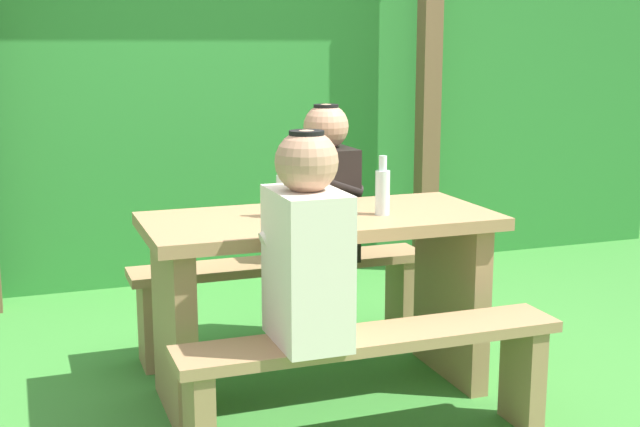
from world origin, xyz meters
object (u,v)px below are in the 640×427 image
(drinking_glass, at_px, (316,202))
(bench_near, at_px, (372,367))
(picnic_table, at_px, (320,274))
(person_black_coat, at_px, (326,187))
(bench_far, at_px, (281,286))
(bottle_right, at_px, (383,190))
(bottle_left, at_px, (285,193))
(person_white_shirt, at_px, (307,246))

(drinking_glass, bearing_deg, bench_near, -89.93)
(picnic_table, distance_m, person_black_coat, 0.64)
(bench_far, relative_size, drinking_glass, 14.55)
(person_black_coat, bearing_deg, bottle_right, -88.79)
(bench_near, height_order, bottle_right, bottle_right)
(bench_near, bearing_deg, bottle_right, 62.95)
(bench_far, relative_size, bottle_left, 5.69)
(bench_far, bearing_deg, bench_near, -90.00)
(bottle_left, height_order, bottle_right, bottle_left)
(person_white_shirt, height_order, bottle_right, person_white_shirt)
(bench_near, height_order, bottle_left, bottle_left)
(picnic_table, bearing_deg, person_black_coat, 67.31)
(bench_far, xyz_separation_m, person_white_shirt, (-0.24, -1.08, 0.46))
(picnic_table, distance_m, bottle_left, 0.37)
(bench_near, distance_m, bench_far, 1.08)
(picnic_table, distance_m, person_white_shirt, 0.64)
(bottle_right, bearing_deg, bench_far, 111.10)
(person_white_shirt, distance_m, bottle_left, 0.56)
(bottle_right, bearing_deg, person_black_coat, 91.21)
(drinking_glass, xyz_separation_m, bottle_left, (-0.14, -0.03, 0.05))
(bottle_left, bearing_deg, bottle_right, -12.60)
(drinking_glass, relative_size, bottle_right, 0.40)
(bench_near, xyz_separation_m, bench_far, (0.00, 1.08, 0.00))
(bottle_left, xyz_separation_m, bottle_right, (0.38, -0.09, 0.00))
(bench_far, bearing_deg, bottle_right, -68.90)
(bench_far, xyz_separation_m, bottle_left, (-0.14, -0.53, 0.54))
(person_black_coat, relative_size, bottle_left, 2.92)
(person_white_shirt, distance_m, drinking_glass, 0.63)
(picnic_table, bearing_deg, person_white_shirt, -114.20)
(bottle_left, bearing_deg, picnic_table, -4.01)
(bench_near, relative_size, bench_far, 1.00)
(picnic_table, xyz_separation_m, bench_near, (0.00, -0.54, -0.20))
(picnic_table, distance_m, bench_near, 0.58)
(bottle_left, distance_m, bottle_right, 0.39)
(bottle_left, bearing_deg, bench_far, 74.81)
(bench_far, bearing_deg, drinking_glass, -90.08)
(bench_far, height_order, person_black_coat, person_black_coat)
(drinking_glass, bearing_deg, person_black_coat, 65.60)
(bench_near, relative_size, drinking_glass, 14.55)
(bench_near, xyz_separation_m, drinking_glass, (-0.00, 0.58, 0.49))
(bench_near, relative_size, person_black_coat, 1.95)
(bench_near, height_order, bench_far, same)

